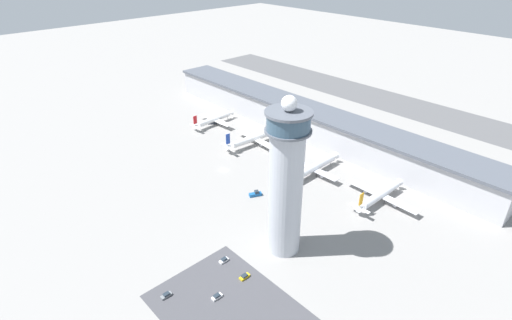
{
  "coord_description": "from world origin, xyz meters",
  "views": [
    {
      "loc": [
        154.34,
        -117.9,
        111.83
      ],
      "look_at": [
        19.5,
        6.7,
        11.73
      ],
      "focal_mm": 28.0,
      "sensor_mm": 36.0,
      "label": 1
    }
  ],
  "objects_px": {
    "airplane_gate_charlie": "(312,169)",
    "car_black_suv": "(245,277)",
    "service_truck_catering": "(256,194)",
    "service_truck_fuel": "(213,122)",
    "control_tower": "(286,181)",
    "car_yellow_taxi": "(224,260)",
    "airplane_gate_alpha": "(214,119)",
    "airplane_gate_bravo": "(254,138)",
    "airplane_gate_delta": "(380,195)",
    "car_red_hatchback": "(217,297)",
    "car_green_van": "(166,295)"
  },
  "relations": [
    {
      "from": "airplane_gate_alpha",
      "to": "airplane_gate_delta",
      "type": "xyz_separation_m",
      "value": [
        130.39,
        1.83,
        -0.09
      ]
    },
    {
      "from": "airplane_gate_bravo",
      "to": "service_truck_catering",
      "type": "bearing_deg",
      "value": -41.72
    },
    {
      "from": "airplane_gate_alpha",
      "to": "car_green_van",
      "type": "xyz_separation_m",
      "value": [
        111.4,
        -107.12,
        -3.36
      ]
    },
    {
      "from": "car_green_van",
      "to": "car_yellow_taxi",
      "type": "bearing_deg",
      "value": 90.03
    },
    {
      "from": "airplane_gate_charlie",
      "to": "car_red_hatchback",
      "type": "relative_size",
      "value": 10.83
    },
    {
      "from": "airplane_gate_charlie",
      "to": "airplane_gate_delta",
      "type": "height_order",
      "value": "airplane_gate_charlie"
    },
    {
      "from": "airplane_gate_bravo",
      "to": "car_green_van",
      "type": "distance_m",
      "value": 127.15
    },
    {
      "from": "airplane_gate_charlie",
      "to": "car_black_suv",
      "type": "height_order",
      "value": "airplane_gate_charlie"
    },
    {
      "from": "airplane_gate_bravo",
      "to": "airplane_gate_delta",
      "type": "relative_size",
      "value": 1.07
    },
    {
      "from": "airplane_gate_alpha",
      "to": "service_truck_catering",
      "type": "distance_m",
      "value": 94.01
    },
    {
      "from": "airplane_gate_charlie",
      "to": "airplane_gate_bravo",
      "type": "bearing_deg",
      "value": 177.33
    },
    {
      "from": "airplane_gate_charlie",
      "to": "service_truck_catering",
      "type": "distance_m",
      "value": 37.01
    },
    {
      "from": "control_tower",
      "to": "airplane_gate_charlie",
      "type": "height_order",
      "value": "control_tower"
    },
    {
      "from": "airplane_gate_bravo",
      "to": "airplane_gate_charlie",
      "type": "height_order",
      "value": "airplane_gate_bravo"
    },
    {
      "from": "airplane_gate_bravo",
      "to": "service_truck_catering",
      "type": "distance_m",
      "value": 58.24
    },
    {
      "from": "service_truck_catering",
      "to": "airplane_gate_charlie",
      "type": "bearing_deg",
      "value": 80.72
    },
    {
      "from": "service_truck_fuel",
      "to": "car_green_van",
      "type": "xyz_separation_m",
      "value": [
        113.1,
        -107.04,
        -0.55
      ]
    },
    {
      "from": "service_truck_catering",
      "to": "service_truck_fuel",
      "type": "distance_m",
      "value": 95.48
    },
    {
      "from": "airplane_gate_delta",
      "to": "car_green_van",
      "type": "height_order",
      "value": "airplane_gate_delta"
    },
    {
      "from": "airplane_gate_charlie",
      "to": "car_yellow_taxi",
      "type": "bearing_deg",
      "value": -75.46
    },
    {
      "from": "control_tower",
      "to": "airplane_gate_charlie",
      "type": "xyz_separation_m",
      "value": [
        -30.39,
        54.18,
        -28.43
      ]
    },
    {
      "from": "service_truck_catering",
      "to": "car_yellow_taxi",
      "type": "xyz_separation_m",
      "value": [
        26.08,
        -41.23,
        -0.4
      ]
    },
    {
      "from": "airplane_gate_alpha",
      "to": "service_truck_catering",
      "type": "relative_size",
      "value": 5.31
    },
    {
      "from": "airplane_gate_charlie",
      "to": "car_red_hatchback",
      "type": "bearing_deg",
      "value": -70.1
    },
    {
      "from": "car_black_suv",
      "to": "car_yellow_taxi",
      "type": "height_order",
      "value": "car_yellow_taxi"
    },
    {
      "from": "service_truck_fuel",
      "to": "car_yellow_taxi",
      "type": "height_order",
      "value": "service_truck_fuel"
    },
    {
      "from": "service_truck_fuel",
      "to": "car_yellow_taxi",
      "type": "xyz_separation_m",
      "value": [
        113.09,
        -80.55,
        -0.51
      ]
    },
    {
      "from": "airplane_gate_alpha",
      "to": "car_red_hatchback",
      "type": "height_order",
      "value": "airplane_gate_alpha"
    },
    {
      "from": "control_tower",
      "to": "airplane_gate_alpha",
      "type": "xyz_separation_m",
      "value": [
        -121.64,
        57.19,
        -28.58
      ]
    },
    {
      "from": "service_truck_fuel",
      "to": "control_tower",
      "type": "bearing_deg",
      "value": -24.84
    },
    {
      "from": "airplane_gate_bravo",
      "to": "car_green_van",
      "type": "relative_size",
      "value": 10.15
    },
    {
      "from": "car_red_hatchback",
      "to": "car_green_van",
      "type": "distance_m",
      "value": 18.26
    },
    {
      "from": "airplane_gate_charlie",
      "to": "car_black_suv",
      "type": "xyz_separation_m",
      "value": [
        32.35,
        -77.39,
        -3.53
      ]
    },
    {
      "from": "service_truck_catering",
      "to": "car_red_hatchback",
      "type": "distance_m",
      "value": 67.17
    },
    {
      "from": "airplane_gate_charlie",
      "to": "car_red_hatchback",
      "type": "height_order",
      "value": "airplane_gate_charlie"
    },
    {
      "from": "car_green_van",
      "to": "car_black_suv",
      "type": "distance_m",
      "value": 29.38
    },
    {
      "from": "airplane_gate_delta",
      "to": "car_yellow_taxi",
      "type": "bearing_deg",
      "value": -102.98
    },
    {
      "from": "control_tower",
      "to": "car_black_suv",
      "type": "xyz_separation_m",
      "value": [
        1.97,
        -23.21,
        -31.96
      ]
    },
    {
      "from": "service_truck_catering",
      "to": "car_green_van",
      "type": "relative_size",
      "value": 1.6
    },
    {
      "from": "control_tower",
      "to": "car_yellow_taxi",
      "type": "distance_m",
      "value": 40.9
    },
    {
      "from": "service_truck_fuel",
      "to": "car_green_van",
      "type": "distance_m",
      "value": 155.72
    },
    {
      "from": "service_truck_catering",
      "to": "car_yellow_taxi",
      "type": "bearing_deg",
      "value": -57.68
    },
    {
      "from": "control_tower",
      "to": "service_truck_fuel",
      "type": "relative_size",
      "value": 10.93
    },
    {
      "from": "control_tower",
      "to": "car_green_van",
      "type": "relative_size",
      "value": 16.01
    },
    {
      "from": "service_truck_catering",
      "to": "car_yellow_taxi",
      "type": "distance_m",
      "value": 48.79
    },
    {
      "from": "airplane_gate_delta",
      "to": "car_red_hatchback",
      "type": "relative_size",
      "value": 9.53
    },
    {
      "from": "airplane_gate_bravo",
      "to": "airplane_gate_delta",
      "type": "bearing_deg",
      "value": 1.65
    },
    {
      "from": "control_tower",
      "to": "airplane_gate_alpha",
      "type": "relative_size",
      "value": 1.89
    },
    {
      "from": "car_black_suv",
      "to": "car_yellow_taxi",
      "type": "relative_size",
      "value": 1.07
    },
    {
      "from": "airplane_gate_bravo",
      "to": "car_black_suv",
      "type": "distance_m",
      "value": 114.19
    }
  ]
}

